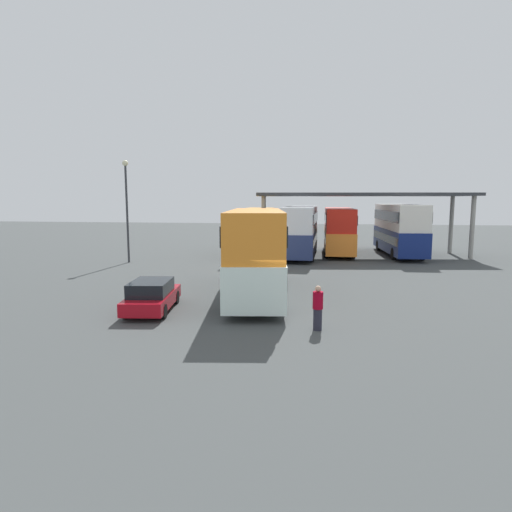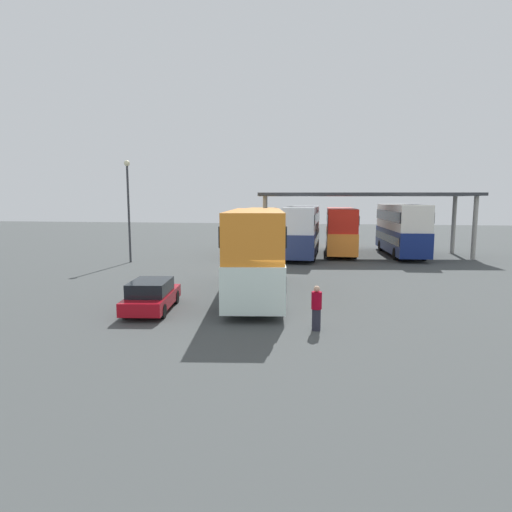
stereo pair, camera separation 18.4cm
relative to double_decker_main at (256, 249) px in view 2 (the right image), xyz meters
name	(u,v)px [view 2 (the right image)]	position (x,y,z in m)	size (l,w,h in m)	color
ground_plane	(265,316)	(0.98, -3.75, -2.34)	(140.00, 140.00, 0.00)	#414545
double_decker_main	(256,249)	(0.00, 0.00, 0.00)	(3.86, 10.47, 4.26)	white
parked_hatchback	(152,295)	(-3.98, -3.63, -1.66)	(2.21, 4.26, 1.35)	#A40C18
double_decker_near_canopy	(257,230)	(-2.35, 15.59, -0.12)	(2.73, 10.10, 4.04)	white
double_decker_mid_row	(303,229)	(1.52, 15.46, -0.04)	(2.71, 10.21, 4.19)	navy
double_decker_far_right	(341,229)	(4.77, 17.94, -0.12)	(2.48, 10.05, 4.03)	orange
double_decker_end_of_row	(401,228)	(9.88, 17.56, 0.05)	(3.03, 10.47, 4.37)	navy
depot_canopy	(365,198)	(6.65, 16.58, 2.60)	(18.49, 7.42, 5.34)	#33353A
lamppost_tall	(128,199)	(-11.35, 9.95, 2.52)	(0.44, 0.44, 7.70)	#33353A
pedestrian_waiting	(316,308)	(3.08, -5.34, -1.51)	(0.38, 0.38, 1.66)	#262633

